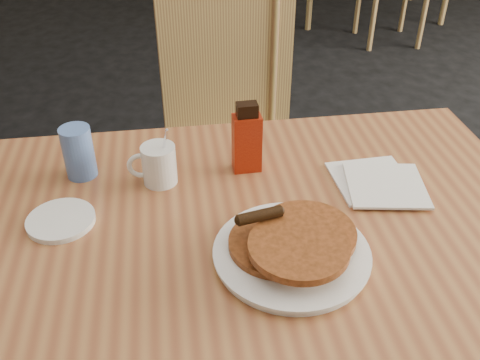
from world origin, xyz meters
name	(u,v)px	position (x,y,z in m)	size (l,w,h in m)	color
main_table	(254,236)	(0.04, 0.00, 0.71)	(1.30, 0.91, 0.75)	#A4683A
chair_main_far	(230,116)	(0.05, 0.74, 0.59)	(0.50, 0.50, 0.99)	tan
pancake_plate	(292,248)	(0.09, -0.11, 0.77)	(0.29, 0.29, 0.09)	white
coffee_mug	(158,164)	(-0.16, 0.16, 0.80)	(0.11, 0.08, 0.14)	white
syrup_bottle	(247,140)	(0.04, 0.19, 0.83)	(0.07, 0.05, 0.17)	maroon
napkin_stack	(379,183)	(0.33, 0.10, 0.76)	(0.20, 0.21, 0.01)	white
blue_tumbler	(78,152)	(-0.33, 0.21, 0.81)	(0.07, 0.07, 0.12)	#547AC6
side_saucer	(61,220)	(-0.35, 0.04, 0.76)	(0.14, 0.14, 0.01)	white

